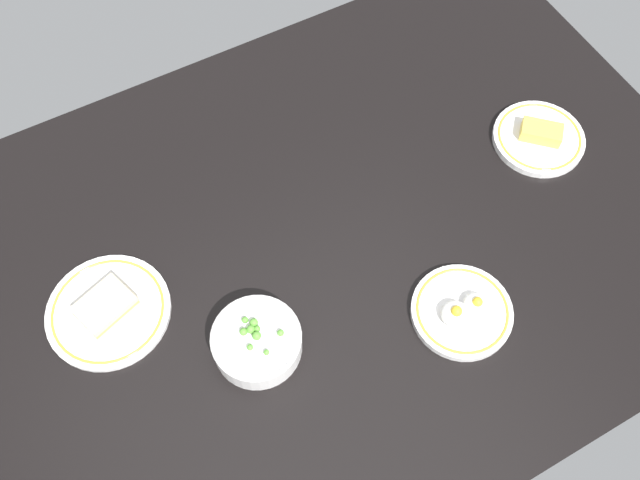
% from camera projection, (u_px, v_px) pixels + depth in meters
% --- Properties ---
extents(dining_table, '(1.57, 1.08, 0.04)m').
position_uv_depth(dining_table, '(320.00, 250.00, 1.33)').
color(dining_table, black).
rests_on(dining_table, ground).
extents(plate_cheese, '(0.19, 0.19, 0.04)m').
position_uv_depth(plate_cheese, '(540.00, 139.00, 1.41)').
color(plate_cheese, white).
rests_on(plate_cheese, dining_table).
extents(plate_sandwich, '(0.22, 0.22, 0.04)m').
position_uv_depth(plate_sandwich, '(108.00, 310.00, 1.23)').
color(plate_sandwich, white).
rests_on(plate_sandwich, dining_table).
extents(bowl_peas, '(0.16, 0.16, 0.07)m').
position_uv_depth(bowl_peas, '(257.00, 341.00, 1.18)').
color(bowl_peas, white).
rests_on(bowl_peas, dining_table).
extents(plate_eggs, '(0.18, 0.18, 0.05)m').
position_uv_depth(plate_eggs, '(462.00, 311.00, 1.23)').
color(plate_eggs, white).
rests_on(plate_eggs, dining_table).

